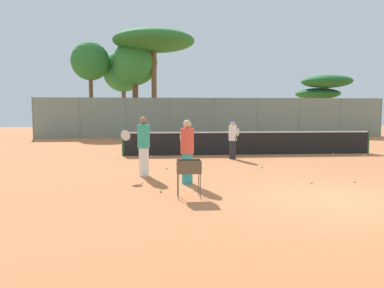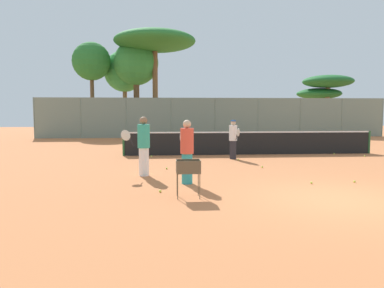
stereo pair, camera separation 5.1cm
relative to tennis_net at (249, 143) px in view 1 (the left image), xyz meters
name	(u,v)px [view 1 (the left image)]	position (x,y,z in m)	size (l,w,h in m)	color
ground_plane	(342,200)	(0.00, -8.92, -0.56)	(80.00, 80.00, 0.00)	#C67242
tennis_net	(249,143)	(0.00, 0.00, 0.00)	(11.65, 0.10, 1.07)	#26592D
back_fence	(214,118)	(0.00, 11.24, 0.94)	(26.74, 0.08, 2.99)	gray
tree_0	(135,64)	(-6.13, 14.92, 5.36)	(3.71, 3.71, 7.85)	brown
tree_1	(90,62)	(-9.71, 14.58, 5.42)	(3.11, 3.11, 7.60)	brown
tree_2	(318,94)	(9.89, 15.41, 2.92)	(3.88, 3.88, 4.01)	brown
tree_3	(154,42)	(-4.54, 14.03, 7.01)	(6.60, 6.60, 8.47)	brown
tree_4	(327,82)	(10.11, 14.16, 3.87)	(4.24, 4.24, 5.04)	brown
tree_5	(123,72)	(-7.25, 16.58, 4.86)	(3.59, 3.59, 7.26)	brown
player_white_outfit	(233,139)	(-1.07, -1.50, 0.29)	(0.34, 0.88, 1.64)	#26262D
player_red_cap	(143,146)	(-4.63, -5.29, 0.39)	(0.93, 0.40, 1.85)	white
player_yellow_shirt	(187,151)	(-3.37, -6.65, 0.36)	(0.37, 0.91, 1.78)	teal
ball_cart	(189,170)	(-3.44, -8.34, 0.10)	(0.56, 0.41, 0.88)	brown
tennis_ball_0	(364,156)	(4.88, -1.23, -0.53)	(0.07, 0.07, 0.07)	#D1E54C
tennis_ball_1	(167,168)	(-3.90, -4.05, -0.53)	(0.07, 0.07, 0.07)	#D1E54C
tennis_ball_2	(354,181)	(1.36, -6.92, -0.53)	(0.07, 0.07, 0.07)	#D1E54C
tennis_ball_3	(238,160)	(-0.94, -2.00, -0.53)	(0.07, 0.07, 0.07)	#D1E54C
tennis_ball_4	(262,167)	(-0.50, -4.01, -0.53)	(0.07, 0.07, 0.07)	#D1E54C
tennis_ball_5	(333,154)	(3.90, -0.34, -0.53)	(0.07, 0.07, 0.07)	#D1E54C
tennis_ball_6	(151,156)	(-4.51, -0.53, -0.53)	(0.07, 0.07, 0.07)	#D1E54C
tennis_ball_7	(161,191)	(-4.12, -7.74, -0.53)	(0.07, 0.07, 0.07)	#D1E54C
tennis_ball_8	(311,183)	(0.08, -6.99, -0.53)	(0.07, 0.07, 0.07)	#D1E54C
parked_car	(119,128)	(-7.41, 13.87, 0.10)	(4.20, 1.70, 1.60)	#B2B7BC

